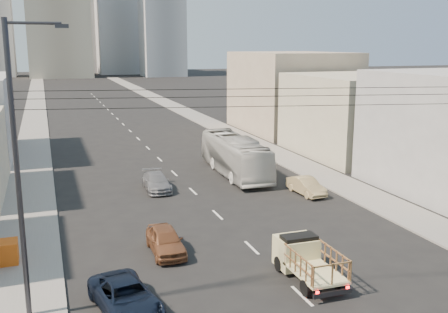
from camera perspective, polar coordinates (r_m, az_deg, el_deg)
sidewalk_left at (r=87.95m, az=-19.87°, el=4.27°), size 3.50×180.00×0.12m
sidewalk_right at (r=90.67m, az=-4.82°, el=5.17°), size 3.50×180.00×0.12m
lane_dashes at (r=71.86m, az=-10.56°, el=3.13°), size 0.15×104.00×0.01m
flatbed_pickup at (r=25.68m, az=8.99°, el=-10.78°), size 1.95×4.41×1.90m
navy_pickup at (r=23.08m, az=-10.62°, el=-14.80°), size 3.02×5.07×1.32m
city_bus at (r=44.98m, az=1.19°, el=0.12°), size 3.20×12.00×3.32m
sedan_brown at (r=28.65m, az=-6.39°, el=-9.07°), size 1.69×4.13×1.40m
sedan_tan at (r=39.66m, az=8.94°, el=-3.20°), size 1.62×3.94×1.27m
sedan_grey at (r=40.66m, az=-7.35°, el=-2.75°), size 1.98×4.52×1.29m
streetlamp_left at (r=21.77m, az=-21.36°, el=-0.90°), size 2.36×0.25×12.00m
overhead_wires at (r=21.52m, az=9.86°, el=6.45°), size 23.01×5.02×0.72m
bldg_right_mid at (r=54.66m, az=14.28°, el=4.39°), size 11.00×14.00×8.00m
bldg_right_far at (r=68.62m, az=7.33°, el=7.02°), size 12.00×16.00×10.00m
midrise_ne at (r=204.42m, az=-11.43°, el=14.45°), size 16.00×16.00×40.00m
midrise_back at (r=218.14m, az=-15.24°, el=14.64°), size 18.00×18.00×44.00m
midrise_east at (r=186.69m, az=-6.74°, el=13.00°), size 14.00×14.00×28.00m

